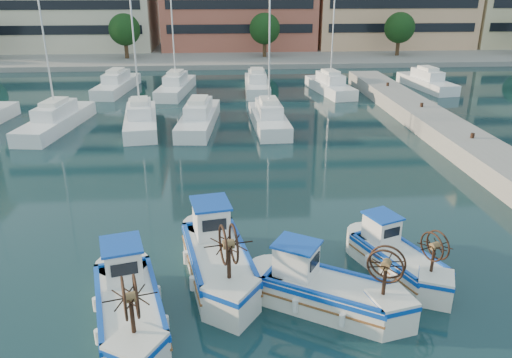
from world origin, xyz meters
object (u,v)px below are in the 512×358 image
object	(u,v)px
fishing_boat_a	(128,302)
fishing_boat_b	(217,255)
fishing_boat_c	(324,288)
fishing_boat_d	(396,256)

from	to	relation	value
fishing_boat_a	fishing_boat_b	bearing A→B (deg)	27.98
fishing_boat_a	fishing_boat_b	xyz separation A→B (m)	(2.75, 2.51, 0.06)
fishing_boat_c	fishing_boat_a	bearing A→B (deg)	124.59
fishing_boat_c	fishing_boat_b	bearing A→B (deg)	89.39
fishing_boat_a	fishing_boat_d	distance (m)	9.53
fishing_boat_a	fishing_boat_c	size ratio (longest dim) A/B	1.07
fishing_boat_d	fishing_boat_c	bearing A→B (deg)	-169.36
fishing_boat_d	fishing_boat_a	bearing A→B (deg)	172.23
fishing_boat_b	fishing_boat_c	xyz separation A→B (m)	(3.46, -2.15, -0.10)
fishing_boat_b	fishing_boat_a	bearing A→B (deg)	-147.90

